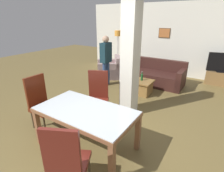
% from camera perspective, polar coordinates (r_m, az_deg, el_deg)
% --- Properties ---
extents(ground_plane, '(18.00, 18.00, 0.00)m').
position_cam_1_polar(ground_plane, '(3.39, -7.94, -18.57)').
color(ground_plane, brown).
extents(back_wall, '(7.20, 0.09, 2.70)m').
position_cam_1_polar(back_wall, '(7.27, 19.06, 13.99)').
color(back_wall, silver).
rests_on(back_wall, ground_plane).
extents(divider_pillar, '(0.31, 0.39, 2.70)m').
position_cam_1_polar(divider_pillar, '(3.90, 6.02, 9.30)').
color(divider_pillar, silver).
rests_on(divider_pillar, ground_plane).
extents(dining_table, '(1.68, 0.92, 0.74)m').
position_cam_1_polar(dining_table, '(3.04, -8.51, -10.05)').
color(dining_table, brown).
rests_on(dining_table, ground_plane).
extents(dining_chair_head_left, '(0.46, 0.46, 1.09)m').
position_cam_1_polar(dining_chair_head_left, '(3.87, -22.19, -4.61)').
color(dining_chair_head_left, '#5A1F0E').
rests_on(dining_chair_head_left, ground_plane).
extents(dining_chair_near_right, '(0.62, 0.62, 1.09)m').
position_cam_1_polar(dining_chair_near_right, '(2.35, -14.63, -22.46)').
color(dining_chair_near_right, maroon).
rests_on(dining_chair_near_right, ground_plane).
extents(dining_chair_far_left, '(0.61, 0.61, 1.09)m').
position_cam_1_polar(dining_chair_far_left, '(3.89, -4.71, -2.87)').
color(dining_chair_far_left, '#5D1E14').
rests_on(dining_chair_far_left, ground_plane).
extents(sofa, '(1.94, 0.91, 0.81)m').
position_cam_1_polar(sofa, '(6.24, 13.72, 3.32)').
color(sofa, '#391D18').
rests_on(sofa, ground_plane).
extents(armchair, '(1.18, 1.18, 0.80)m').
position_cam_1_polar(armchair, '(6.73, -0.66, 5.29)').
color(armchair, gray).
rests_on(armchair, ground_plane).
extents(coffee_table, '(0.67, 0.58, 0.41)m').
position_cam_1_polar(coffee_table, '(5.34, 9.39, -0.25)').
color(coffee_table, olive).
rests_on(coffee_table, ground_plane).
extents(bottle, '(0.07, 0.07, 0.27)m').
position_cam_1_polar(bottle, '(5.26, 9.72, 2.93)').
color(bottle, '#194C23').
rests_on(bottle, coffee_table).
extents(tv_stand, '(0.99, 0.40, 0.45)m').
position_cam_1_polar(tv_stand, '(7.01, 32.21, 2.06)').
color(tv_stand, olive).
rests_on(tv_stand, ground_plane).
extents(floor_lamp, '(0.28, 0.28, 1.66)m').
position_cam_1_polar(floor_lamp, '(7.59, 1.97, 15.60)').
color(floor_lamp, '#B7B7BC').
rests_on(floor_lamp, ground_plane).
extents(standing_person, '(0.23, 0.39, 1.63)m').
position_cam_1_polar(standing_person, '(5.77, -2.00, 9.23)').
color(standing_person, navy).
rests_on(standing_person, ground_plane).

